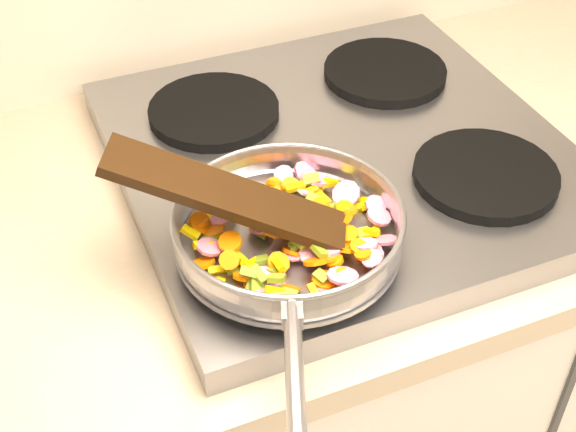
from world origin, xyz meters
name	(u,v)px	position (x,y,z in m)	size (l,w,h in m)	color
cooktop	(342,157)	(-0.70, 1.67, 0.92)	(0.60, 0.60, 0.04)	#939399
grate_fl	(289,230)	(-0.84, 1.52, 0.95)	(0.19, 0.19, 0.02)	black
grate_fr	(486,175)	(-0.56, 1.52, 0.95)	(0.19, 0.19, 0.02)	black
grate_bl	(214,111)	(-0.84, 1.81, 0.95)	(0.19, 0.19, 0.02)	black
grate_br	(385,72)	(-0.56, 1.81, 0.95)	(0.19, 0.19, 0.02)	black
saute_pan	(288,228)	(-0.85, 1.49, 0.98)	(0.30, 0.45, 0.05)	#9E9EA5
vegetable_heap	(295,233)	(-0.85, 1.49, 0.98)	(0.25, 0.24, 0.05)	orange
wooden_spatula	(227,195)	(-0.92, 1.52, 1.03)	(0.28, 0.06, 0.01)	black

